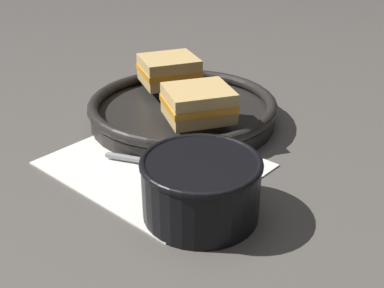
# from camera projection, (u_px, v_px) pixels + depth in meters

# --- Properties ---
(ground_plane) EXTENTS (4.00, 4.00, 0.00)m
(ground_plane) POSITION_uv_depth(u_px,v_px,m) (178.00, 186.00, 0.63)
(ground_plane) COLOR #56514C
(napkin) EXTENTS (0.27, 0.23, 0.00)m
(napkin) POSITION_uv_depth(u_px,v_px,m) (154.00, 164.00, 0.67)
(napkin) COLOR white
(napkin) RESTS_ON ground_plane
(soup_bowl) EXTENTS (0.14, 0.14, 0.07)m
(soup_bowl) POSITION_uv_depth(u_px,v_px,m) (201.00, 184.00, 0.55)
(soup_bowl) COLOR black
(soup_bowl) RESTS_ON ground_plane
(spoon) EXTENTS (0.17, 0.08, 0.01)m
(spoon) POSITION_uv_depth(u_px,v_px,m) (187.00, 168.00, 0.65)
(spoon) COLOR #9E9EA3
(spoon) RESTS_ON napkin
(skillet) EXTENTS (0.31, 0.31, 0.04)m
(skillet) POSITION_uv_depth(u_px,v_px,m) (183.00, 110.00, 0.79)
(skillet) COLOR black
(skillet) RESTS_ON ground_plane
(sandwich_near_left) EXTENTS (0.12, 0.13, 0.05)m
(sandwich_near_left) POSITION_uv_depth(u_px,v_px,m) (169.00, 70.00, 0.84)
(sandwich_near_left) COLOR #DBB26B
(sandwich_near_left) RESTS_ON skillet
(sandwich_near_right) EXTENTS (0.12, 0.13, 0.05)m
(sandwich_near_right) POSITION_uv_depth(u_px,v_px,m) (198.00, 103.00, 0.70)
(sandwich_near_right) COLOR #DBB26B
(sandwich_near_right) RESTS_ON skillet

